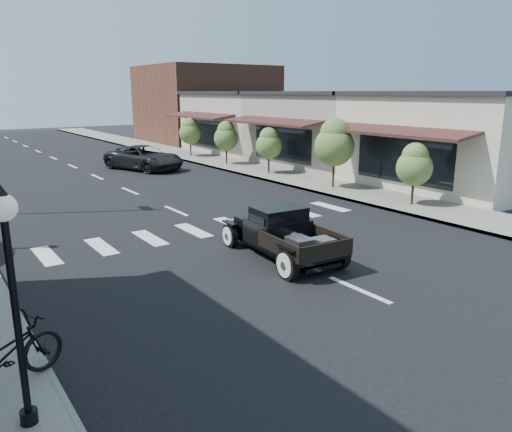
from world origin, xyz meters
TOP-DOWN VIEW (x-y plane):
  - ground at (0.00, 0.00)m, footprint 120.00×120.00m
  - road at (0.00, 15.00)m, footprint 14.00×80.00m
  - road_markings at (0.00, 10.00)m, footprint 12.00×60.00m
  - sidewalk_right at (8.50, 15.00)m, footprint 3.00×80.00m
  - storefront_near at (15.00, 4.00)m, footprint 10.00×9.00m
  - storefront_mid at (15.00, 13.00)m, footprint 10.00×9.00m
  - storefront_far at (15.00, 22.00)m, footprint 10.00×9.00m
  - far_building_right at (15.50, 32.00)m, footprint 11.00×10.00m
  - lamp_post_a at (-7.60, -4.00)m, footprint 0.36×0.36m
  - small_tree_a at (8.30, 2.02)m, footprint 1.46×1.46m
  - small_tree_b at (8.30, 6.72)m, footprint 1.91×1.91m
  - small_tree_c at (8.30, 12.03)m, footprint 1.49×1.49m
  - small_tree_d at (8.30, 16.65)m, footprint 1.57×1.57m
  - small_tree_e at (8.30, 21.61)m, footprint 1.57×1.57m
  - hotrod_pickup at (-0.05, -0.02)m, footprint 2.35×4.49m
  - second_car at (3.27, 18.07)m, footprint 4.06×5.77m
  - motorcycle at (-7.76, -2.90)m, footprint 2.21×1.41m

SIDE VIEW (x-z plane):
  - ground at x=0.00m, z-range 0.00..0.00m
  - road_markings at x=0.00m, z-range -0.03..0.03m
  - road at x=0.00m, z-range 0.00..0.02m
  - sidewalk_right at x=8.50m, z-range 0.00..0.15m
  - motorcycle at x=-7.76m, z-range 0.15..1.25m
  - second_car at x=3.27m, z-range 0.00..1.46m
  - hotrod_pickup at x=-0.05m, z-range 0.00..1.51m
  - small_tree_a at x=8.30m, z-range 0.15..2.59m
  - small_tree_c at x=8.30m, z-range 0.15..2.63m
  - small_tree_d at x=8.30m, z-range 0.15..2.76m
  - small_tree_e at x=8.30m, z-range 0.15..2.76m
  - small_tree_b at x=8.30m, z-range 0.15..3.34m
  - lamp_post_a at x=-7.60m, z-range 0.15..3.55m
  - storefront_near at x=15.00m, z-range 0.00..4.50m
  - storefront_mid at x=15.00m, z-range 0.00..4.50m
  - storefront_far at x=15.00m, z-range 0.00..4.50m
  - far_building_right at x=15.50m, z-range 0.00..7.00m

